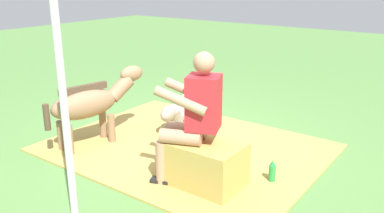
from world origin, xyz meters
name	(u,v)px	position (x,y,z in m)	size (l,w,h in m)	color
ground_plane	(175,144)	(0.00, 0.00, 0.00)	(24.00, 24.00, 0.00)	#568442
hay_patch	(186,148)	(-0.18, 0.02, 0.01)	(3.11, 2.42, 0.02)	tan
hay_bale	(207,165)	(-0.90, 0.63, 0.23)	(0.67, 0.51, 0.46)	tan
person_seated	(192,114)	(-0.75, 0.67, 0.74)	(0.72, 0.56, 1.34)	tan
pony_standing	(91,103)	(0.79, 0.59, 0.54)	(0.48, 1.34, 0.90)	#8C6B4C
pony_lying	(189,109)	(0.35, -0.77, 0.19)	(0.57, 1.36, 0.42)	gray
soda_bottle	(272,172)	(-1.39, 0.19, 0.12)	(0.07, 0.07, 0.25)	#268C3F
tent_pole_left	(62,81)	(-0.40, 1.83, 1.25)	(0.06, 0.06, 2.49)	silver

